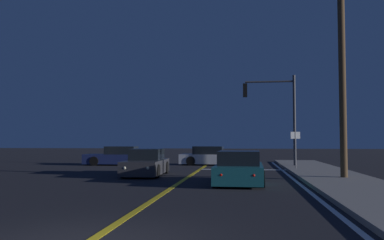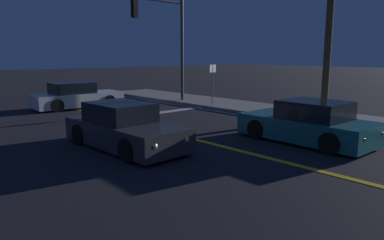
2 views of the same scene
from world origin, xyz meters
name	(u,v)px [view 1 (image 1 of 2)]	position (x,y,z in m)	size (l,w,h in m)	color
sidewalk_right	(351,184)	(6.75, 9.84, 0.07)	(3.20, 35.43, 0.15)	gray
lane_line_center	(178,184)	(0.00, 9.84, 0.01)	(0.20, 33.47, 0.01)	gold
lane_line_edge_right	(301,186)	(4.90, 9.84, 0.01)	(0.16, 33.47, 0.01)	white
stop_bar	(243,170)	(2.58, 18.19, 0.01)	(5.15, 0.50, 0.01)	white
car_side_waiting_charcoal	(146,164)	(-2.25, 13.59, 0.58)	(1.95, 4.35, 1.34)	#2D2D33
car_far_approaching_teal	(239,169)	(2.47, 10.25, 0.58)	(2.05, 4.26, 1.34)	#195960
car_mid_block_navy	(119,157)	(-6.24, 21.55, 0.58)	(4.73, 1.95, 1.34)	navy
car_lead_oncoming_white	(211,157)	(0.32, 22.52, 0.58)	(4.64, 2.01, 1.34)	silver
traffic_signal_near_right	(276,107)	(4.79, 20.49, 3.99)	(3.42, 0.28, 6.05)	#38383D
utility_pole_right	(342,63)	(7.05, 12.14, 5.25)	(1.59, 0.31, 10.14)	#4C3823
street_sign_corner	(295,144)	(5.65, 17.69, 1.56)	(0.56, 0.14, 2.32)	slate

